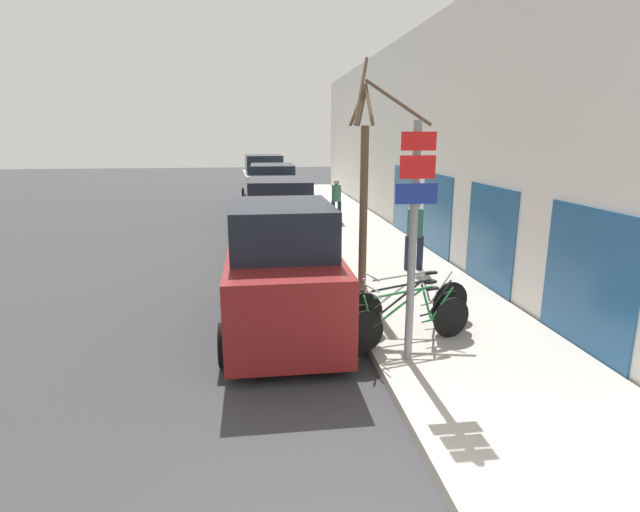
{
  "coord_description": "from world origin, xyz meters",
  "views": [
    {
      "loc": [
        -0.67,
        -2.91,
        3.34
      ],
      "look_at": [
        0.36,
        5.15,
        1.37
      ],
      "focal_mm": 28.0,
      "sensor_mm": 36.0,
      "label": 1
    }
  ],
  "objects_px": {
    "parked_car_0": "(282,273)",
    "street_tree": "(365,189)",
    "bicycle_0": "(409,321)",
    "pedestrian_far": "(336,197)",
    "bicycle_1": "(407,315)",
    "signpost": "(413,234)",
    "parked_car_3": "(264,182)",
    "pedestrian_near": "(415,230)",
    "parked_car_2": "(273,198)",
    "parked_car_1": "(281,225)",
    "bicycle_2": "(408,304)"
  },
  "relations": [
    {
      "from": "parked_car_1",
      "to": "bicycle_2",
      "type": "bearing_deg",
      "value": -68.89
    },
    {
      "from": "bicycle_0",
      "to": "pedestrian_near",
      "type": "height_order",
      "value": "pedestrian_near"
    },
    {
      "from": "bicycle_2",
      "to": "street_tree",
      "type": "distance_m",
      "value": 2.58
    },
    {
      "from": "signpost",
      "to": "bicycle_2",
      "type": "bearing_deg",
      "value": 73.35
    },
    {
      "from": "signpost",
      "to": "bicycle_0",
      "type": "xyz_separation_m",
      "value": [
        0.16,
        0.5,
        -1.48
      ]
    },
    {
      "from": "bicycle_2",
      "to": "parked_car_0",
      "type": "height_order",
      "value": "parked_car_0"
    },
    {
      "from": "signpost",
      "to": "street_tree",
      "type": "height_order",
      "value": "street_tree"
    },
    {
      "from": "bicycle_2",
      "to": "pedestrian_near",
      "type": "xyz_separation_m",
      "value": [
        1.24,
        3.59,
        0.58
      ]
    },
    {
      "from": "parked_car_1",
      "to": "pedestrian_near",
      "type": "xyz_separation_m",
      "value": [
        3.12,
        -1.81,
        0.13
      ]
    },
    {
      "from": "pedestrian_near",
      "to": "pedestrian_far",
      "type": "distance_m",
      "value": 7.15
    },
    {
      "from": "bicycle_1",
      "to": "street_tree",
      "type": "xyz_separation_m",
      "value": [
        -0.21,
        2.37,
        1.75
      ]
    },
    {
      "from": "signpost",
      "to": "parked_car_1",
      "type": "distance_m",
      "value": 6.89
    },
    {
      "from": "bicycle_0",
      "to": "parked_car_2",
      "type": "bearing_deg",
      "value": -7.31
    },
    {
      "from": "parked_car_0",
      "to": "pedestrian_far",
      "type": "distance_m",
      "value": 10.53
    },
    {
      "from": "parked_car_0",
      "to": "pedestrian_near",
      "type": "height_order",
      "value": "parked_car_0"
    },
    {
      "from": "bicycle_0",
      "to": "bicycle_1",
      "type": "xyz_separation_m",
      "value": [
        0.04,
        0.24,
        0.01
      ]
    },
    {
      "from": "bicycle_2",
      "to": "parked_car_2",
      "type": "height_order",
      "value": "parked_car_2"
    },
    {
      "from": "parked_car_0",
      "to": "parked_car_2",
      "type": "height_order",
      "value": "parked_car_2"
    },
    {
      "from": "parked_car_1",
      "to": "street_tree",
      "type": "distance_m",
      "value": 4.06
    },
    {
      "from": "bicycle_0",
      "to": "parked_car_3",
      "type": "bearing_deg",
      "value": -9.31
    },
    {
      "from": "parked_car_0",
      "to": "parked_car_2",
      "type": "distance_m",
      "value": 10.57
    },
    {
      "from": "parked_car_2",
      "to": "pedestrian_near",
      "type": "relative_size",
      "value": 2.71
    },
    {
      "from": "bicycle_1",
      "to": "parked_car_0",
      "type": "distance_m",
      "value": 2.22
    },
    {
      "from": "signpost",
      "to": "pedestrian_near",
      "type": "xyz_separation_m",
      "value": [
        1.61,
        4.83,
        -0.88
      ]
    },
    {
      "from": "bicycle_1",
      "to": "parked_car_0",
      "type": "relative_size",
      "value": 0.53
    },
    {
      "from": "parked_car_0",
      "to": "parked_car_2",
      "type": "relative_size",
      "value": 0.92
    },
    {
      "from": "bicycle_1",
      "to": "parked_car_0",
      "type": "height_order",
      "value": "parked_car_0"
    },
    {
      "from": "parked_car_0",
      "to": "bicycle_2",
      "type": "bearing_deg",
      "value": -13.26
    },
    {
      "from": "signpost",
      "to": "bicycle_1",
      "type": "height_order",
      "value": "signpost"
    },
    {
      "from": "signpost",
      "to": "parked_car_2",
      "type": "relative_size",
      "value": 0.73
    },
    {
      "from": "parked_car_0",
      "to": "parked_car_3",
      "type": "relative_size",
      "value": 0.87
    },
    {
      "from": "parked_car_2",
      "to": "parked_car_3",
      "type": "height_order",
      "value": "parked_car_3"
    },
    {
      "from": "parked_car_1",
      "to": "street_tree",
      "type": "xyz_separation_m",
      "value": [
        1.5,
        -3.54,
        1.29
      ]
    },
    {
      "from": "parked_car_1",
      "to": "parked_car_2",
      "type": "bearing_deg",
      "value": 92.12
    },
    {
      "from": "bicycle_1",
      "to": "parked_car_1",
      "type": "xyz_separation_m",
      "value": [
        -1.71,
        5.91,
        0.46
      ]
    },
    {
      "from": "parked_car_0",
      "to": "pedestrian_near",
      "type": "relative_size",
      "value": 2.48
    },
    {
      "from": "bicycle_1",
      "to": "pedestrian_near",
      "type": "distance_m",
      "value": 4.37
    },
    {
      "from": "pedestrian_far",
      "to": "bicycle_0",
      "type": "bearing_deg",
      "value": 66.79
    },
    {
      "from": "parked_car_0",
      "to": "street_tree",
      "type": "distance_m",
      "value": 2.55
    },
    {
      "from": "signpost",
      "to": "parked_car_1",
      "type": "relative_size",
      "value": 0.76
    },
    {
      "from": "signpost",
      "to": "bicycle_1",
      "type": "bearing_deg",
      "value": 74.79
    },
    {
      "from": "parked_car_3",
      "to": "pedestrian_near",
      "type": "height_order",
      "value": "parked_car_3"
    },
    {
      "from": "signpost",
      "to": "bicycle_2",
      "type": "xyz_separation_m",
      "value": [
        0.37,
        1.24,
        -1.46
      ]
    },
    {
      "from": "pedestrian_far",
      "to": "bicycle_1",
      "type": "bearing_deg",
      "value": 66.94
    },
    {
      "from": "parked_car_3",
      "to": "pedestrian_near",
      "type": "distance_m",
      "value": 13.92
    },
    {
      "from": "parked_car_3",
      "to": "parked_car_2",
      "type": "bearing_deg",
      "value": -90.98
    },
    {
      "from": "parked_car_2",
      "to": "parked_car_1",
      "type": "bearing_deg",
      "value": -89.21
    },
    {
      "from": "bicycle_2",
      "to": "parked_car_2",
      "type": "xyz_separation_m",
      "value": [
        -1.89,
        11.05,
        0.48
      ]
    },
    {
      "from": "parked_car_3",
      "to": "pedestrian_far",
      "type": "bearing_deg",
      "value": -71.05
    },
    {
      "from": "bicycle_0",
      "to": "street_tree",
      "type": "xyz_separation_m",
      "value": [
        -0.16,
        2.61,
        1.77
      ]
    }
  ]
}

